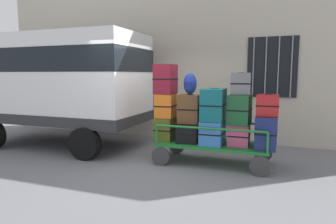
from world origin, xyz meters
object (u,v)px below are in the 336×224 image
object	(u,v)px
suitcase_midleft_middle	(190,109)
suitcase_midleft_bottom	(189,133)
suitcase_left_middle	(166,106)
suitcase_center_bottom	(213,132)
suitcase_right_middle	(268,105)
suitcase_left_bottom	(167,128)
suitcase_midright_bottom	(239,135)
suitcase_midright_middle	(240,109)
suitcase_midright_top	(241,83)
luggage_cart	(213,147)
van	(61,79)
suitcase_right_bottom	(267,131)
backpack	(190,84)
suitcase_left_top	(166,79)
suitcase_center_middle	(214,104)

from	to	relation	value
suitcase_midleft_middle	suitcase_midleft_bottom	bearing A→B (deg)	-90.00
suitcase_midleft_middle	suitcase_left_middle	bearing A→B (deg)	-173.16
suitcase_center_bottom	suitcase_right_middle	bearing A→B (deg)	0.85
suitcase_left_bottom	suitcase_midright_bottom	size ratio (longest dim) A/B	1.59
suitcase_midleft_bottom	suitcase_midright_middle	xyz separation A→B (m)	(1.03, 0.02, 0.52)
suitcase_left_bottom	suitcase_left_middle	xyz separation A→B (m)	(0.00, -0.06, 0.50)
suitcase_midright_bottom	suitcase_midright_top	bearing A→B (deg)	90.00
suitcase_midleft_bottom	suitcase_midright_top	bearing A→B (deg)	3.43
suitcase_right_middle	luggage_cart	bearing A→B (deg)	179.12
van	suitcase_midright_top	size ratio (longest dim) A/B	8.72
suitcase_left_middle	suitcase_midright_bottom	xyz separation A→B (m)	(1.54, -0.00, -0.53)
suitcase_midleft_middle	suitcase_right_bottom	size ratio (longest dim) A/B	0.72
suitcase_left_bottom	suitcase_center_bottom	world-z (taller)	suitcase_left_bottom
suitcase_center_bottom	suitcase_right_bottom	bearing A→B (deg)	3.72
suitcase_midright_middle	backpack	world-z (taller)	backpack
suitcase_right_bottom	suitcase_right_middle	distance (m)	0.52
suitcase_left_top	suitcase_midright_middle	xyz separation A→B (m)	(1.54, 0.02, -0.58)
suitcase_left_middle	suitcase_midleft_middle	xyz separation A→B (m)	(0.51, 0.06, -0.05)
suitcase_right_bottom	luggage_cart	bearing A→B (deg)	-178.01
van	luggage_cart	distance (m)	4.21
suitcase_midright_middle	suitcase_left_top	bearing A→B (deg)	-179.33
luggage_cart	suitcase_right_middle	bearing A→B (deg)	-0.88
suitcase_center_middle	suitcase_right_middle	distance (m)	1.03
suitcase_left_top	suitcase_center_bottom	world-z (taller)	suitcase_left_top
suitcase_midleft_bottom	suitcase_right_bottom	xyz separation A→B (m)	(1.54, 0.07, 0.12)
van	luggage_cart	bearing A→B (deg)	-4.02
suitcase_left_bottom	suitcase_left_top	bearing A→B (deg)	-90.00
suitcase_midleft_middle	suitcase_right_bottom	distance (m)	1.58
suitcase_left_bottom	suitcase_right_bottom	size ratio (longest dim) A/B	0.82
luggage_cart	suitcase_left_bottom	distance (m)	1.07
luggage_cart	suitcase_right_middle	size ratio (longest dim) A/B	4.48
suitcase_center_bottom	suitcase_midright_middle	distance (m)	0.70
suitcase_left_top	suitcase_midright_bottom	xyz separation A→B (m)	(1.54, 0.01, -1.09)
suitcase_left_middle	suitcase_midleft_middle	size ratio (longest dim) A/B	0.86
suitcase_right_bottom	suitcase_midleft_bottom	bearing A→B (deg)	-177.29
luggage_cart	suitcase_midleft_middle	xyz separation A→B (m)	(-0.51, 0.04, 0.76)
suitcase_left_bottom	suitcase_midright_middle	xyz separation A→B (m)	(1.54, -0.05, 0.48)
suitcase_midright_bottom	suitcase_midright_top	xyz separation A→B (m)	(-0.00, 0.05, 1.01)
suitcase_center_middle	luggage_cart	bearing A→B (deg)	90.00
van	suitcase_right_bottom	distance (m)	5.11
suitcase_midleft_middle	suitcase_midright_top	distance (m)	1.16
suitcase_left_middle	suitcase_left_top	xyz separation A→B (m)	(0.00, -0.01, 0.56)
backpack	suitcase_center_middle	bearing A→B (deg)	1.07
suitcase_center_bottom	suitcase_right_bottom	world-z (taller)	suitcase_right_bottom
suitcase_midright_middle	backpack	bearing A→B (deg)	-179.73
suitcase_center_middle	van	bearing A→B (deg)	175.80
suitcase_midright_middle	suitcase_center_bottom	bearing A→B (deg)	-178.46
suitcase_midleft_bottom	suitcase_center_bottom	size ratio (longest dim) A/B	0.80
suitcase_left_top	suitcase_midleft_middle	bearing A→B (deg)	8.23
van	suitcase_center_bottom	bearing A→B (deg)	-4.47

